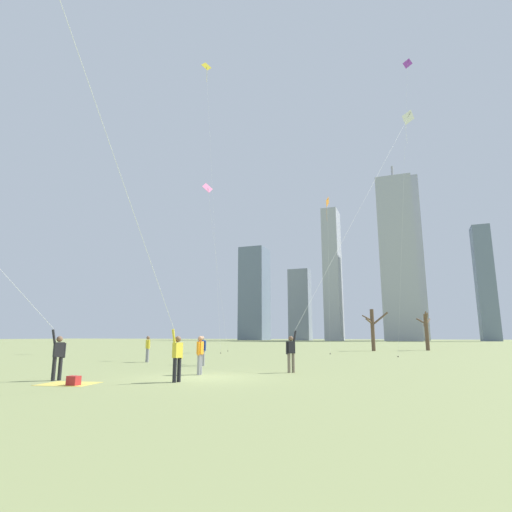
{
  "coord_description": "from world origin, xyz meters",
  "views": [
    {
      "loc": [
        7.93,
        -14.96,
        1.62
      ],
      "look_at": [
        0.0,
        6.0,
        6.04
      ],
      "focal_mm": 28.55,
      "sensor_mm": 36.0,
      "label": 1
    }
  ],
  "objects_px": {
    "bare_tree_left_of_center": "(373,328)",
    "kite_flyer_midfield_right_red": "(4,292)",
    "bystander_strolling_midfield": "(200,353)",
    "distant_kite_drifting_left_pink": "(209,198)",
    "picnic_spot": "(71,382)",
    "bystander_far_off_by_trees": "(202,349)",
    "distant_kite_low_near_trees_purple": "(407,94)",
    "kite_flyer_foreground_left_white": "(322,289)",
    "kite_flyer_midfield_left_teal": "(152,279)",
    "bystander_watching_nearby": "(148,348)",
    "distant_kite_drifting_right_orange": "(328,209)",
    "bare_tree_rightmost": "(426,330)",
    "distant_kite_high_overhead_yellow": "(208,92)"
  },
  "relations": [
    {
      "from": "bystander_watching_nearby",
      "to": "picnic_spot",
      "type": "relative_size",
      "value": 0.8
    },
    {
      "from": "distant_kite_low_near_trees_purple",
      "to": "bare_tree_rightmost",
      "type": "height_order",
      "value": "distant_kite_low_near_trees_purple"
    },
    {
      "from": "bystander_watching_nearby",
      "to": "distant_kite_drifting_left_pink",
      "type": "distance_m",
      "value": 21.97
    },
    {
      "from": "bystander_strolling_midfield",
      "to": "distant_kite_drifting_right_orange",
      "type": "bearing_deg",
      "value": 88.85
    },
    {
      "from": "bare_tree_left_of_center",
      "to": "kite_flyer_midfield_right_red",
      "type": "bearing_deg",
      "value": -104.26
    },
    {
      "from": "bystander_watching_nearby",
      "to": "bystander_strolling_midfield",
      "type": "bearing_deg",
      "value": -41.45
    },
    {
      "from": "kite_flyer_foreground_left_white",
      "to": "bystander_strolling_midfield",
      "type": "xyz_separation_m",
      "value": [
        -4.46,
        -4.54,
        -3.05
      ]
    },
    {
      "from": "kite_flyer_foreground_left_white",
      "to": "distant_kite_drifting_left_pink",
      "type": "relative_size",
      "value": 1.04
    },
    {
      "from": "kite_flyer_midfield_right_red",
      "to": "picnic_spot",
      "type": "height_order",
      "value": "kite_flyer_midfield_right_red"
    },
    {
      "from": "kite_flyer_midfield_right_red",
      "to": "bare_tree_rightmost",
      "type": "distance_m",
      "value": 43.79
    },
    {
      "from": "kite_flyer_foreground_left_white",
      "to": "distant_kite_drifting_left_pink",
      "type": "distance_m",
      "value": 26.11
    },
    {
      "from": "bystander_watching_nearby",
      "to": "kite_flyer_midfield_left_teal",
      "type": "bearing_deg",
      "value": -54.61
    },
    {
      "from": "bystander_watching_nearby",
      "to": "bare_tree_left_of_center",
      "type": "bearing_deg",
      "value": 65.16
    },
    {
      "from": "kite_flyer_midfield_left_teal",
      "to": "picnic_spot",
      "type": "bearing_deg",
      "value": 175.13
    },
    {
      "from": "kite_flyer_midfield_left_teal",
      "to": "bystander_watching_nearby",
      "type": "height_order",
      "value": "kite_flyer_midfield_left_teal"
    },
    {
      "from": "kite_flyer_midfield_left_teal",
      "to": "distant_kite_drifting_right_orange",
      "type": "height_order",
      "value": "distant_kite_drifting_right_orange"
    },
    {
      "from": "kite_flyer_midfield_left_teal",
      "to": "bystander_far_off_by_trees",
      "type": "relative_size",
      "value": 7.27
    },
    {
      "from": "kite_flyer_foreground_left_white",
      "to": "picnic_spot",
      "type": "bearing_deg",
      "value": -126.01
    },
    {
      "from": "kite_flyer_foreground_left_white",
      "to": "distant_kite_high_overhead_yellow",
      "type": "distance_m",
      "value": 29.84
    },
    {
      "from": "kite_flyer_midfield_right_red",
      "to": "distant_kite_drifting_left_pink",
      "type": "bearing_deg",
      "value": 102.7
    },
    {
      "from": "picnic_spot",
      "to": "bare_tree_rightmost",
      "type": "xyz_separation_m",
      "value": [
        12.45,
        40.26,
        2.26
      ]
    },
    {
      "from": "bystander_far_off_by_trees",
      "to": "bare_tree_rightmost",
      "type": "xyz_separation_m",
      "value": [
        12.62,
        30.69,
        1.45
      ]
    },
    {
      "from": "kite_flyer_foreground_left_white",
      "to": "distant_kite_high_overhead_yellow",
      "type": "height_order",
      "value": "distant_kite_high_overhead_yellow"
    },
    {
      "from": "distant_kite_drifting_right_orange",
      "to": "bare_tree_left_of_center",
      "type": "bearing_deg",
      "value": 40.47
    },
    {
      "from": "kite_flyer_midfield_left_teal",
      "to": "bystander_strolling_midfield",
      "type": "bearing_deg",
      "value": 100.15
    },
    {
      "from": "bystander_strolling_midfield",
      "to": "distant_kite_high_overhead_yellow",
      "type": "distance_m",
      "value": 32.78
    },
    {
      "from": "bystander_strolling_midfield",
      "to": "kite_flyer_midfield_right_red",
      "type": "bearing_deg",
      "value": -131.37
    },
    {
      "from": "distant_kite_drifting_left_pink",
      "to": "kite_flyer_foreground_left_white",
      "type": "bearing_deg",
      "value": -47.6
    },
    {
      "from": "bystander_far_off_by_trees",
      "to": "bare_tree_rightmost",
      "type": "relative_size",
      "value": 0.37
    },
    {
      "from": "kite_flyer_midfield_left_teal",
      "to": "distant_kite_drifting_left_pink",
      "type": "height_order",
      "value": "distant_kite_drifting_left_pink"
    },
    {
      "from": "kite_flyer_midfield_left_teal",
      "to": "bystander_far_off_by_trees",
      "type": "height_order",
      "value": "kite_flyer_midfield_left_teal"
    },
    {
      "from": "distant_kite_low_near_trees_purple",
      "to": "kite_flyer_foreground_left_white",
      "type": "bearing_deg",
      "value": -107.43
    },
    {
      "from": "bare_tree_rightmost",
      "to": "distant_kite_drifting_right_orange",
      "type": "bearing_deg",
      "value": -143.06
    },
    {
      "from": "distant_kite_low_near_trees_purple",
      "to": "bare_tree_rightmost",
      "type": "distance_m",
      "value": 25.82
    },
    {
      "from": "bystander_strolling_midfield",
      "to": "distant_kite_drifting_right_orange",
      "type": "relative_size",
      "value": 0.09
    },
    {
      "from": "kite_flyer_midfield_right_red",
      "to": "distant_kite_drifting_right_orange",
      "type": "height_order",
      "value": "distant_kite_drifting_right_orange"
    },
    {
      "from": "kite_flyer_midfield_left_teal",
      "to": "bystander_far_off_by_trees",
      "type": "distance_m",
      "value": 10.71
    },
    {
      "from": "bystander_strolling_midfield",
      "to": "picnic_spot",
      "type": "bearing_deg",
      "value": -115.84
    },
    {
      "from": "bystander_far_off_by_trees",
      "to": "distant_kite_high_overhead_yellow",
      "type": "height_order",
      "value": "distant_kite_high_overhead_yellow"
    },
    {
      "from": "picnic_spot",
      "to": "bystander_far_off_by_trees",
      "type": "bearing_deg",
      "value": 91.0
    },
    {
      "from": "distant_kite_drifting_left_pink",
      "to": "bare_tree_rightmost",
      "type": "bearing_deg",
      "value": 33.35
    },
    {
      "from": "kite_flyer_midfield_right_red",
      "to": "distant_kite_drifting_right_orange",
      "type": "bearing_deg",
      "value": 80.77
    },
    {
      "from": "bystander_far_off_by_trees",
      "to": "bystander_strolling_midfield",
      "type": "relative_size",
      "value": 1.0
    },
    {
      "from": "picnic_spot",
      "to": "kite_flyer_midfield_left_teal",
      "type": "bearing_deg",
      "value": -4.87
    },
    {
      "from": "bystander_strolling_midfield",
      "to": "bare_tree_rightmost",
      "type": "height_order",
      "value": "bare_tree_rightmost"
    },
    {
      "from": "distant_kite_drifting_left_pink",
      "to": "distant_kite_low_near_trees_purple",
      "type": "bearing_deg",
      "value": -1.43
    },
    {
      "from": "kite_flyer_foreground_left_white",
      "to": "distant_kite_low_near_trees_purple",
      "type": "height_order",
      "value": "distant_kite_low_near_trees_purple"
    },
    {
      "from": "kite_flyer_midfield_left_teal",
      "to": "bystander_strolling_midfield",
      "type": "xyz_separation_m",
      "value": [
        -0.9,
        5.04,
        -2.52
      ]
    },
    {
      "from": "kite_flyer_midfield_left_teal",
      "to": "kite_flyer_foreground_left_white",
      "type": "xyz_separation_m",
      "value": [
        3.56,
        9.59,
        0.53
      ]
    },
    {
      "from": "distant_kite_drifting_right_orange",
      "to": "picnic_spot",
      "type": "xyz_separation_m",
      "value": [
        -2.88,
        -33.06,
        -15.63
      ]
    }
  ]
}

